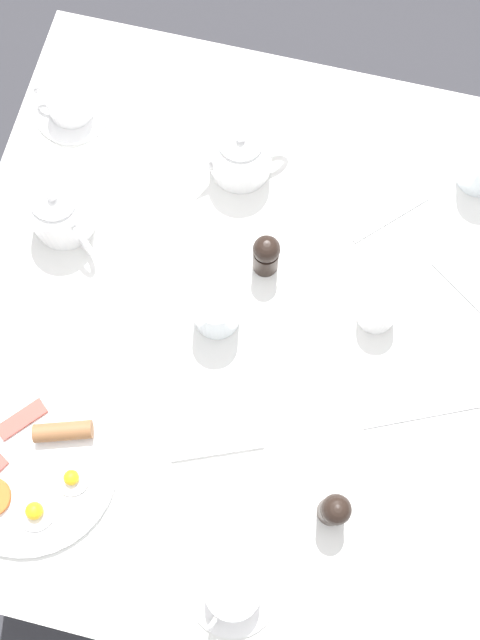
# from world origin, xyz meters

# --- Properties ---
(ground_plane) EXTENTS (8.00, 8.00, 0.00)m
(ground_plane) POSITION_xyz_m (0.00, 0.00, 0.00)
(ground_plane) COLOR #333338
(table) EXTENTS (1.09, 1.01, 0.76)m
(table) POSITION_xyz_m (0.00, 0.00, 0.69)
(table) COLOR white
(table) RESTS_ON ground_plane
(breakfast_plate) EXTENTS (0.29, 0.29, 0.04)m
(breakfast_plate) POSITION_xyz_m (-0.32, 0.27, 0.77)
(breakfast_plate) COLOR white
(breakfast_plate) RESTS_ON table
(teapot_near) EXTENTS (0.12, 0.17, 0.11)m
(teapot_near) POSITION_xyz_m (0.29, 0.07, 0.81)
(teapot_near) COLOR white
(teapot_near) RESTS_ON table
(teapot_far) EXTENTS (0.13, 0.16, 0.11)m
(teapot_far) POSITION_xyz_m (0.11, 0.35, 0.81)
(teapot_far) COLOR white
(teapot_far) RESTS_ON table
(teacup_with_saucer_left) EXTENTS (0.14, 0.14, 0.07)m
(teacup_with_saucer_left) POSITION_xyz_m (-0.42, -0.09, 0.79)
(teacup_with_saucer_left) COLOR white
(teacup_with_saucer_left) RESTS_ON table
(teacup_with_saucer_right) EXTENTS (0.14, 0.14, 0.07)m
(teacup_with_saucer_right) POSITION_xyz_m (0.33, 0.41, 0.79)
(teacup_with_saucer_right) COLOR white
(teacup_with_saucer_right) RESTS_ON table
(water_glass_tall) EXTENTS (0.08, 0.08, 0.10)m
(water_glass_tall) POSITION_xyz_m (-0.00, 0.04, 0.81)
(water_glass_tall) COLOR white
(water_glass_tall) RESTS_ON table
(creamer_jug) EXTENTS (0.09, 0.07, 0.07)m
(creamer_jug) POSITION_xyz_m (0.07, -0.23, 0.80)
(creamer_jug) COLOR white
(creamer_jug) RESTS_ON table
(pepper_grinder) EXTENTS (0.05, 0.05, 0.10)m
(pepper_grinder) POSITION_xyz_m (0.11, -0.02, 0.81)
(pepper_grinder) COLOR black
(pepper_grinder) RESTS_ON table
(salt_grinder) EXTENTS (0.05, 0.05, 0.10)m
(salt_grinder) POSITION_xyz_m (-0.27, -0.22, 0.81)
(salt_grinder) COLOR black
(salt_grinder) RESTS_ON table
(napkin_folded) EXTENTS (0.15, 0.18, 0.01)m
(napkin_folded) POSITION_xyz_m (-0.18, -0.00, 0.77)
(napkin_folded) COLOR white
(napkin_folded) RESTS_ON table
(fork_by_plate) EXTENTS (0.13, 0.13, 0.00)m
(fork_by_plate) POSITION_xyz_m (0.26, -0.22, 0.77)
(fork_by_plate) COLOR silver
(fork_by_plate) RESTS_ON table
(knife_by_plate) EXTENTS (0.11, 0.21, 0.00)m
(knife_by_plate) POSITION_xyz_m (-0.08, -0.34, 0.77)
(knife_by_plate) COLOR silver
(knife_by_plate) RESTS_ON table
(spoon_for_tea) EXTENTS (0.11, 0.14, 0.00)m
(spoon_for_tea) POSITION_xyz_m (0.14, -0.38, 0.77)
(spoon_for_tea) COLOR silver
(spoon_for_tea) RESTS_ON table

